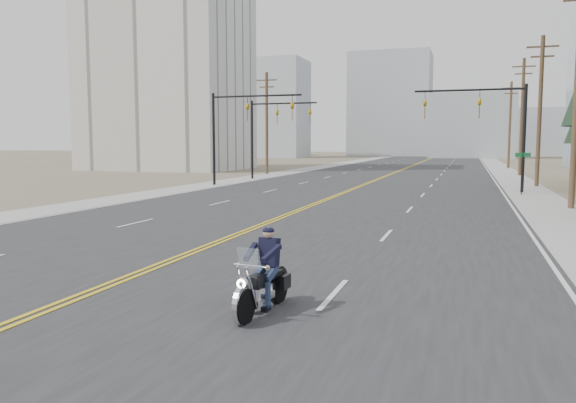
# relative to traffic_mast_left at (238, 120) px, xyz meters

# --- Properties ---
(road) EXTENTS (20.00, 200.00, 0.01)m
(road) POSITION_rel_traffic_mast_left_xyz_m (8.98, 38.00, -4.93)
(road) COLOR #303033
(road) RESTS_ON ground
(sidewalk_left) EXTENTS (3.00, 200.00, 0.01)m
(sidewalk_left) POSITION_rel_traffic_mast_left_xyz_m (-2.52, 38.00, -4.93)
(sidewalk_left) COLOR #A5A5A0
(sidewalk_left) RESTS_ON ground
(sidewalk_right) EXTENTS (3.00, 200.00, 0.01)m
(sidewalk_right) POSITION_rel_traffic_mast_left_xyz_m (20.48, 38.00, -4.93)
(sidewalk_right) COLOR #A5A5A0
(sidewalk_right) RESTS_ON ground
(traffic_mast_left) EXTENTS (7.10, 0.26, 7.00)m
(traffic_mast_left) POSITION_rel_traffic_mast_left_xyz_m (0.00, 0.00, 0.00)
(traffic_mast_left) COLOR black
(traffic_mast_left) RESTS_ON ground
(traffic_mast_right) EXTENTS (7.10, 0.26, 7.00)m
(traffic_mast_right) POSITION_rel_traffic_mast_left_xyz_m (17.95, 0.00, 0.00)
(traffic_mast_right) COLOR black
(traffic_mast_right) RESTS_ON ground
(traffic_mast_far) EXTENTS (6.10, 0.26, 7.00)m
(traffic_mast_far) POSITION_rel_traffic_mast_left_xyz_m (-0.33, 8.00, -0.06)
(traffic_mast_far) COLOR black
(traffic_mast_far) RESTS_ON ground
(street_sign) EXTENTS (0.90, 0.06, 2.62)m
(street_sign) POSITION_rel_traffic_mast_left_xyz_m (19.78, -2.00, -3.13)
(street_sign) COLOR black
(street_sign) RESTS_ON ground
(utility_pole_c) EXTENTS (2.20, 0.30, 11.00)m
(utility_pole_c) POSITION_rel_traffic_mast_left_xyz_m (21.48, 6.00, 0.79)
(utility_pole_c) COLOR brown
(utility_pole_c) RESTS_ON ground
(utility_pole_d) EXTENTS (2.20, 0.30, 11.50)m
(utility_pole_d) POSITION_rel_traffic_mast_left_xyz_m (21.48, 21.00, 1.05)
(utility_pole_d) COLOR brown
(utility_pole_d) RESTS_ON ground
(utility_pole_e) EXTENTS (2.20, 0.30, 11.00)m
(utility_pole_e) POSITION_rel_traffic_mast_left_xyz_m (21.48, 38.00, 0.79)
(utility_pole_e) COLOR brown
(utility_pole_e) RESTS_ON ground
(utility_pole_left) EXTENTS (2.20, 0.30, 10.50)m
(utility_pole_left) POSITION_rel_traffic_mast_left_xyz_m (-3.52, 16.00, 0.54)
(utility_pole_left) COLOR brown
(utility_pole_left) RESTS_ON ground
(apartment_block) EXTENTS (18.00, 14.00, 30.00)m
(apartment_block) POSITION_rel_traffic_mast_left_xyz_m (-19.02, 23.00, 10.06)
(apartment_block) COLOR silver
(apartment_block) RESTS_ON ground
(haze_bldg_a) EXTENTS (14.00, 12.00, 22.00)m
(haze_bldg_a) POSITION_rel_traffic_mast_left_xyz_m (-26.02, 83.00, 6.06)
(haze_bldg_a) COLOR #B7BCC6
(haze_bldg_a) RESTS_ON ground
(haze_bldg_b) EXTENTS (18.00, 14.00, 14.00)m
(haze_bldg_b) POSITION_rel_traffic_mast_left_xyz_m (16.98, 93.00, 2.06)
(haze_bldg_b) COLOR #ADB2B7
(haze_bldg_b) RESTS_ON ground
(haze_bldg_d) EXTENTS (20.00, 15.00, 26.00)m
(haze_bldg_d) POSITION_rel_traffic_mast_left_xyz_m (-3.02, 108.00, 8.06)
(haze_bldg_d) COLOR #ADB2B7
(haze_bldg_d) RESTS_ON ground
(haze_bldg_e) EXTENTS (14.00, 14.00, 12.00)m
(haze_bldg_e) POSITION_rel_traffic_mast_left_xyz_m (33.98, 118.00, 1.06)
(haze_bldg_e) COLOR #B7BCC6
(haze_bldg_e) RESTS_ON ground
(haze_bldg_f) EXTENTS (12.00, 12.00, 16.00)m
(haze_bldg_f) POSITION_rel_traffic_mast_left_xyz_m (-41.02, 98.00, 3.06)
(haze_bldg_f) COLOR #ADB2B7
(haze_bldg_f) RESTS_ON ground
(motorcyclist) EXTENTS (1.08, 2.14, 1.61)m
(motorcyclist) POSITION_rel_traffic_mast_left_xyz_m (12.98, -29.64, -4.13)
(motorcyclist) COLOR black
(motorcyclist) RESTS_ON ground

